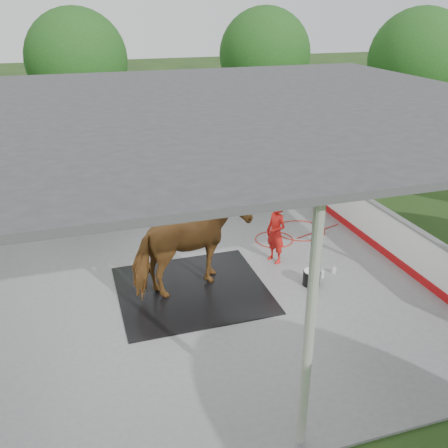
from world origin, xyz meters
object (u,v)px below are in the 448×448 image
object	(u,v)px
dasher_board	(388,235)
horse	(191,246)
handler	(276,233)
wash_bucket	(311,278)

from	to	relation	value
dasher_board	horse	xyz separation A→B (m)	(-5.09, -0.20, 0.55)
dasher_board	handler	xyz separation A→B (m)	(-2.80, 0.51, 0.23)
horse	wash_bucket	bearing A→B (deg)	-121.61
wash_bucket	dasher_board	bearing A→B (deg)	17.67
dasher_board	horse	size ratio (longest dim) A/B	3.16
handler	dasher_board	bearing A→B (deg)	58.49
dasher_board	horse	distance (m)	5.12
horse	handler	size ratio (longest dim) A/B	1.64
horse	wash_bucket	xyz separation A→B (m)	(2.62, -0.58, -0.91)
handler	horse	bearing A→B (deg)	-93.75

